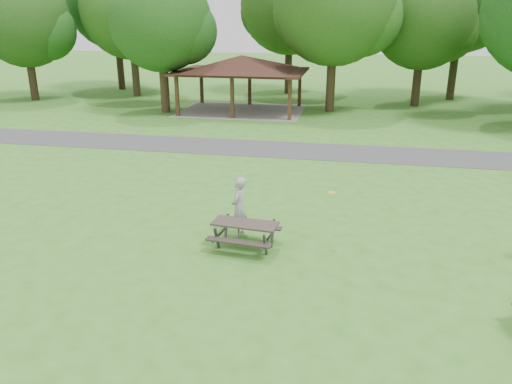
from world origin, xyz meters
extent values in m
plane|color=#377621|center=(0.00, 0.00, 0.00)|extent=(160.00, 160.00, 0.00)
cube|color=#3F3F41|center=(0.00, 14.00, 0.01)|extent=(120.00, 3.20, 0.02)
cube|color=#3C2715|center=(-7.70, 21.30, 1.30)|extent=(0.22, 0.22, 2.60)
cube|color=#362013|center=(-7.70, 26.70, 1.30)|extent=(0.22, 0.22, 2.60)
cube|color=#392314|center=(-4.00, 21.30, 1.30)|extent=(0.22, 0.22, 2.60)
cube|color=#382014|center=(-4.00, 26.70, 1.30)|extent=(0.22, 0.22, 2.60)
cube|color=#3D2516|center=(-0.30, 21.30, 1.30)|extent=(0.22, 0.22, 2.60)
cube|color=#331E12|center=(-0.30, 26.70, 1.30)|extent=(0.22, 0.22, 2.60)
cube|color=#321D14|center=(-4.00, 24.00, 2.68)|extent=(8.60, 6.60, 0.16)
pyramid|color=black|center=(-4.00, 24.00, 3.26)|extent=(7.01, 7.01, 1.00)
cube|color=gray|center=(-4.00, 24.00, 0.01)|extent=(8.40, 6.40, 0.03)
cylinder|color=#2F1F14|center=(-21.00, 25.50, 1.66)|extent=(0.60, 0.60, 3.32)
sphere|color=#193E11|center=(-21.00, 25.50, 5.88)|extent=(6.80, 6.80, 6.80)
sphere|color=#154513|center=(-19.47, 25.80, 5.20)|extent=(4.42, 4.42, 4.42)
sphere|color=#1F4A15|center=(-22.36, 25.30, 5.37)|extent=(4.08, 4.08, 4.08)
cylinder|color=#322416|center=(-14.00, 29.00, 1.92)|extent=(0.60, 0.60, 3.85)
sphere|color=#204E16|center=(-14.00, 29.00, 6.77)|extent=(7.80, 7.80, 7.80)
sphere|color=#184814|center=(-12.25, 29.30, 5.99)|extent=(5.07, 5.07, 5.07)
sphere|color=#134414|center=(-15.56, 28.80, 6.19)|extent=(4.68, 4.68, 4.68)
cylinder|color=#332416|center=(-9.00, 22.50, 1.75)|extent=(0.60, 0.60, 3.50)
sphere|color=#174413|center=(-9.00, 22.50, 5.97)|extent=(6.60, 6.60, 6.60)
sphere|color=#144212|center=(-7.52, 22.80, 5.31)|extent=(4.29, 4.29, 4.29)
sphere|color=#194E16|center=(-10.32, 22.30, 5.48)|extent=(3.96, 3.96, 3.96)
cylinder|color=#2F2215|center=(2.00, 25.00, 2.01)|extent=(0.60, 0.60, 4.02)
sphere|color=#1F4A15|center=(2.00, 25.00, 7.02)|extent=(8.00, 8.00, 8.00)
sphere|color=#1E4F16|center=(3.80, 25.30, 6.22)|extent=(5.20, 5.20, 5.20)
sphere|color=#1C4313|center=(0.40, 24.80, 6.42)|extent=(4.80, 4.80, 4.80)
cylinder|color=black|center=(8.00, 28.50, 1.72)|extent=(0.60, 0.60, 3.43)
sphere|color=#1C4213|center=(8.00, 28.50, 6.05)|extent=(7.00, 7.00, 7.00)
sphere|color=#1E4513|center=(9.57, 28.80, 5.36)|extent=(4.55, 4.55, 4.55)
sphere|color=#143F12|center=(6.60, 28.30, 5.53)|extent=(4.20, 4.20, 4.20)
cylinder|color=black|center=(-17.00, 32.50, 2.19)|extent=(0.60, 0.60, 4.38)
sphere|color=#123F12|center=(-17.00, 32.50, 7.38)|extent=(8.00, 8.00, 8.00)
sphere|color=#154112|center=(-15.20, 32.80, 6.58)|extent=(5.20, 5.20, 5.20)
sphere|color=#164C15|center=(-18.60, 32.30, 6.78)|extent=(4.80, 4.80, 4.80)
cylinder|color=black|center=(-2.00, 33.00, 2.06)|extent=(0.60, 0.60, 4.13)
sphere|color=#224E16|center=(-2.00, 33.00, 7.13)|extent=(8.00, 8.00, 8.00)
sphere|color=#1E4B15|center=(-0.20, 33.30, 6.33)|extent=(5.20, 5.20, 5.20)
sphere|color=#1A4012|center=(-3.60, 32.80, 6.53)|extent=(4.80, 4.80, 4.80)
cylinder|color=black|center=(11.00, 32.00, 2.27)|extent=(0.60, 0.60, 4.55)
sphere|color=#164614|center=(12.89, 32.30, 6.86)|extent=(5.46, 5.46, 5.46)
sphere|color=#1B4112|center=(9.32, 31.80, 7.07)|extent=(5.04, 5.04, 5.04)
cube|color=#322A24|center=(0.91, 2.86, 0.75)|extent=(1.90, 0.90, 0.05)
cube|color=black|center=(0.85, 2.25, 0.44)|extent=(1.86, 0.44, 0.04)
cube|color=#2C2520|center=(0.97, 3.46, 0.44)|extent=(1.86, 0.44, 0.04)
cube|color=#3B3B3D|center=(0.17, 2.55, 0.37)|extent=(0.10, 0.39, 0.80)
cube|color=#47474A|center=(0.24, 3.31, 0.37)|extent=(0.10, 0.39, 0.80)
cube|color=#424244|center=(0.21, 2.93, 0.40)|extent=(0.21, 1.49, 0.05)
cube|color=#454547|center=(1.58, 2.41, 0.37)|extent=(0.10, 0.39, 0.80)
cube|color=#3A3A3C|center=(1.65, 3.17, 0.37)|extent=(0.10, 0.39, 0.80)
cube|color=#404043|center=(1.61, 2.79, 0.40)|extent=(0.21, 1.49, 0.05)
cylinder|color=gold|center=(3.25, 3.55, 1.60)|extent=(0.29, 0.29, 0.02)
imported|color=#979799|center=(0.55, 3.64, 0.92)|extent=(0.51, 0.71, 1.84)
camera|label=1|loc=(3.74, -9.76, 6.28)|focal=35.00mm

